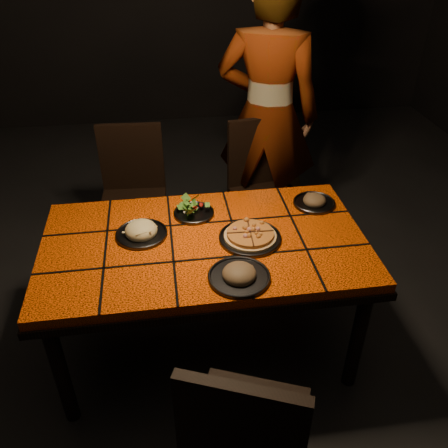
{
  "coord_description": "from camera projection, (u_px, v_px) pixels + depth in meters",
  "views": [
    {
      "loc": [
        -0.18,
        -1.89,
        2.14
      ],
      "look_at": [
        0.1,
        0.02,
        0.82
      ],
      "focal_mm": 38.0,
      "sensor_mm": 36.0,
      "label": 1
    }
  ],
  "objects": [
    {
      "name": "room_shell",
      "position": [
        200.0,
        91.0,
        1.93
      ],
      "size": [
        6.04,
        7.04,
        3.08
      ],
      "color": "black",
      "rests_on": "ground"
    },
    {
      "name": "dining_table",
      "position": [
        205.0,
        253.0,
        2.39
      ],
      "size": [
        1.62,
        0.92,
        0.75
      ],
      "color": "#FF5108",
      "rests_on": "ground"
    },
    {
      "name": "chair_near",
      "position": [
        245.0,
        434.0,
        1.71
      ],
      "size": [
        0.56,
        0.56,
        0.95
      ],
      "rotation": [
        0.0,
        0.0,
        2.75
      ],
      "color": "black",
      "rests_on": "ground"
    },
    {
      "name": "chair_far_left",
      "position": [
        133.0,
        187.0,
        3.21
      ],
      "size": [
        0.45,
        0.45,
        0.95
      ],
      "rotation": [
        0.0,
        0.0,
        -0.06
      ],
      "color": "black",
      "rests_on": "ground"
    },
    {
      "name": "chair_far_right",
      "position": [
        263.0,
        181.0,
        3.24
      ],
      "size": [
        0.5,
        0.5,
        0.97
      ],
      "rotation": [
        0.0,
        0.0,
        0.15
      ],
      "color": "black",
      "rests_on": "ground"
    },
    {
      "name": "diner",
      "position": [
        268.0,
        116.0,
        3.19
      ],
      "size": [
        0.8,
        0.67,
        1.89
      ],
      "primitive_type": "imported",
      "rotation": [
        0.0,
        0.0,
        2.78
      ],
      "color": "brown",
      "rests_on": "ground"
    },
    {
      "name": "plate_pizza",
      "position": [
        250.0,
        236.0,
        2.34
      ],
      "size": [
        0.31,
        0.31,
        0.04
      ],
      "color": "#39393E",
      "rests_on": "dining_table"
    },
    {
      "name": "plate_pasta",
      "position": [
        141.0,
        232.0,
        2.37
      ],
      "size": [
        0.26,
        0.26,
        0.09
      ],
      "color": "#39393E",
      "rests_on": "dining_table"
    },
    {
      "name": "plate_salad",
      "position": [
        194.0,
        211.0,
        2.53
      ],
      "size": [
        0.22,
        0.22,
        0.07
      ],
      "color": "#39393E",
      "rests_on": "dining_table"
    },
    {
      "name": "plate_mushroom_a",
      "position": [
        239.0,
        274.0,
        2.1
      ],
      "size": [
        0.28,
        0.28,
        0.09
      ],
      "color": "#39393E",
      "rests_on": "dining_table"
    },
    {
      "name": "plate_mushroom_b",
      "position": [
        314.0,
        201.0,
        2.61
      ],
      "size": [
        0.23,
        0.23,
        0.08
      ],
      "color": "#39393E",
      "rests_on": "dining_table"
    }
  ]
}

